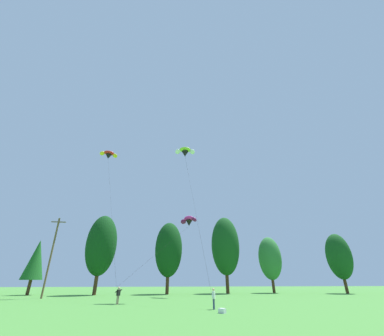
# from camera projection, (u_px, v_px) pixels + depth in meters

# --- Properties ---
(treeline_tree_b) EXTENTS (3.67, 3.67, 9.43)m
(treeline_tree_b) POSITION_uv_depth(u_px,v_px,m) (36.00, 260.00, 45.48)
(treeline_tree_b) COLOR #472D19
(treeline_tree_b) RESTS_ON ground_plane
(treeline_tree_c) EXTENTS (5.63, 5.63, 14.17)m
(treeline_tree_c) POSITION_uv_depth(u_px,v_px,m) (101.00, 245.00, 46.81)
(treeline_tree_c) COLOR #472D19
(treeline_tree_c) RESTS_ON ground_plane
(treeline_tree_d) EXTENTS (5.44, 5.44, 13.47)m
(treeline_tree_d) POSITION_uv_depth(u_px,v_px,m) (169.00, 249.00, 49.61)
(treeline_tree_d) COLOR #472D19
(treeline_tree_d) RESTS_ON ground_plane
(treeline_tree_e) EXTENTS (5.92, 5.92, 15.25)m
(treeline_tree_e) POSITION_uv_depth(u_px,v_px,m) (225.00, 245.00, 52.67)
(treeline_tree_e) COLOR #472D19
(treeline_tree_e) RESTS_ON ground_plane
(treeline_tree_f) EXTENTS (4.85, 4.85, 11.30)m
(treeline_tree_f) POSITION_uv_depth(u_px,v_px,m) (270.00, 258.00, 53.68)
(treeline_tree_f) COLOR #472D19
(treeline_tree_f) RESTS_ON ground_plane
(treeline_tree_g) EXTENTS (4.94, 4.94, 11.63)m
(treeline_tree_g) POSITION_uv_depth(u_px,v_px,m) (339.00, 256.00, 51.61)
(treeline_tree_g) COLOR #472D19
(treeline_tree_g) RESTS_ON ground_plane
(utility_pole) EXTENTS (2.20, 0.26, 11.45)m
(utility_pole) POSITION_uv_depth(u_px,v_px,m) (51.00, 254.00, 37.02)
(utility_pole) COLOR brown
(utility_pole) RESTS_ON ground_plane
(kite_flyer_near) EXTENTS (0.74, 0.76, 1.69)m
(kite_flyer_near) POSITION_uv_depth(u_px,v_px,m) (118.00, 294.00, 26.24)
(kite_flyer_near) COLOR gray
(kite_flyer_near) RESTS_ON ground_plane
(kite_flyer_mid) EXTENTS (0.39, 0.60, 1.69)m
(kite_flyer_mid) POSITION_uv_depth(u_px,v_px,m) (214.00, 297.00, 21.76)
(kite_flyer_mid) COLOR navy
(kite_flyer_mid) RESTS_ON ground_plane
(parafoil_kite_high_magenta) EXTENTS (10.98, 14.19, 11.35)m
(parafoil_kite_high_magenta) POSITION_uv_depth(u_px,v_px,m) (189.00, 221.00, 43.39)
(parafoil_kite_high_magenta) COLOR #D12893
(parafoil_kite_mid_lime_white) EXTENTS (3.52, 11.88, 21.36)m
(parafoil_kite_mid_lime_white) POSITION_uv_depth(u_px,v_px,m) (185.00, 152.00, 40.42)
(parafoil_kite_mid_lime_white) COLOR #93D633
(parafoil_kite_far_red_yellow) EXTENTS (8.27, 15.28, 24.32)m
(parafoil_kite_far_red_yellow) POSITION_uv_depth(u_px,v_px,m) (109.00, 155.00, 48.56)
(parafoil_kite_far_red_yellow) COLOR red
(picnic_cooler) EXTENTS (0.62, 0.63, 0.34)m
(picnic_cooler) POSITION_uv_depth(u_px,v_px,m) (222.00, 311.00, 18.91)
(picnic_cooler) COLOR white
(picnic_cooler) RESTS_ON ground_plane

